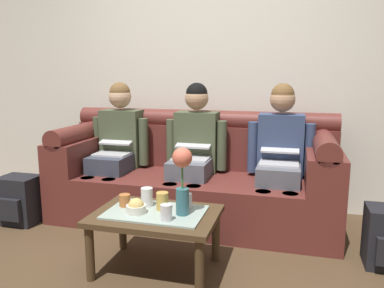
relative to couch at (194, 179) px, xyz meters
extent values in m
plane|color=#4C3823|center=(0.00, -1.17, -0.37)|extent=(14.00, 14.00, 0.00)
cube|color=silver|center=(0.00, 0.53, 1.08)|extent=(6.00, 0.12, 2.90)
cube|color=maroon|center=(0.00, -0.07, -0.16)|extent=(2.46, 0.88, 0.42)
cube|color=maroon|center=(0.00, 0.26, 0.25)|extent=(2.46, 0.22, 0.40)
cylinder|color=maroon|center=(0.00, 0.26, 0.51)|extent=(2.46, 0.18, 0.18)
cube|color=maroon|center=(-1.09, -0.07, 0.19)|extent=(0.28, 0.88, 0.28)
cylinder|color=maroon|center=(-1.09, -0.07, 0.38)|extent=(0.18, 0.88, 0.18)
cube|color=maroon|center=(1.09, -0.07, 0.19)|extent=(0.28, 0.88, 0.28)
cylinder|color=maroon|center=(1.09, -0.07, 0.38)|extent=(0.18, 0.88, 0.18)
cube|color=#383D4C|center=(-0.74, -0.13, 0.13)|extent=(0.34, 0.40, 0.15)
cylinder|color=#383D4C|center=(-0.84, -0.39, -0.16)|extent=(0.12, 0.12, 0.42)
cylinder|color=#383D4C|center=(-0.64, -0.39, -0.16)|extent=(0.12, 0.12, 0.42)
cube|color=#475138|center=(-0.74, 0.11, 0.32)|extent=(0.38, 0.22, 0.54)
cylinder|color=#475138|center=(-0.98, 0.07, 0.30)|extent=(0.09, 0.09, 0.44)
cylinder|color=#475138|center=(-0.51, 0.07, 0.30)|extent=(0.09, 0.09, 0.44)
sphere|color=tan|center=(-0.74, 0.09, 0.72)|extent=(0.21, 0.21, 0.21)
sphere|color=brown|center=(-0.74, 0.09, 0.76)|extent=(0.19, 0.19, 0.19)
cube|color=silver|center=(-0.74, -0.11, 0.21)|extent=(0.31, 0.22, 0.02)
cube|color=silver|center=(-0.74, 0.03, 0.32)|extent=(0.31, 0.21, 0.07)
cube|color=black|center=(-0.74, 0.02, 0.32)|extent=(0.27, 0.18, 0.05)
cube|color=#595B66|center=(0.00, -0.13, 0.13)|extent=(0.34, 0.40, 0.15)
cylinder|color=#595B66|center=(-0.10, -0.39, -0.16)|extent=(0.12, 0.12, 0.42)
cylinder|color=#595B66|center=(0.10, -0.39, -0.16)|extent=(0.12, 0.12, 0.42)
cube|color=#475138|center=(0.00, 0.11, 0.32)|extent=(0.38, 0.22, 0.54)
cylinder|color=#475138|center=(-0.23, 0.07, 0.30)|extent=(0.09, 0.09, 0.44)
cylinder|color=#475138|center=(0.23, 0.07, 0.30)|extent=(0.09, 0.09, 0.44)
sphere|color=tan|center=(0.00, 0.09, 0.72)|extent=(0.21, 0.21, 0.21)
sphere|color=black|center=(0.00, 0.09, 0.76)|extent=(0.19, 0.19, 0.19)
cube|color=silver|center=(0.00, -0.11, 0.21)|extent=(0.31, 0.22, 0.02)
cube|color=silver|center=(0.00, 0.02, 0.32)|extent=(0.31, 0.21, 0.06)
cube|color=black|center=(0.00, 0.01, 0.32)|extent=(0.27, 0.18, 0.05)
cube|color=#595B66|center=(0.74, -0.13, 0.13)|extent=(0.34, 0.40, 0.15)
cylinder|color=#595B66|center=(0.64, -0.39, -0.16)|extent=(0.12, 0.12, 0.42)
cylinder|color=#595B66|center=(0.84, -0.39, -0.16)|extent=(0.12, 0.12, 0.42)
cube|color=navy|center=(0.74, 0.11, 0.32)|extent=(0.38, 0.22, 0.54)
cylinder|color=navy|center=(0.51, 0.07, 0.30)|extent=(0.09, 0.09, 0.44)
cylinder|color=navy|center=(0.98, 0.07, 0.30)|extent=(0.09, 0.09, 0.44)
sphere|color=tan|center=(0.74, 0.09, 0.72)|extent=(0.21, 0.21, 0.21)
sphere|color=brown|center=(0.74, 0.09, 0.76)|extent=(0.19, 0.19, 0.19)
cube|color=silver|center=(0.74, -0.11, 0.21)|extent=(0.31, 0.22, 0.02)
cube|color=silver|center=(0.74, 0.03, 0.32)|extent=(0.31, 0.21, 0.07)
cube|color=black|center=(0.74, 0.02, 0.32)|extent=(0.27, 0.18, 0.05)
cube|color=#47331E|center=(0.00, -0.98, 0.01)|extent=(0.81, 0.57, 0.04)
cube|color=#9EB2A8|center=(0.00, -0.98, 0.04)|extent=(0.63, 0.40, 0.01)
cylinder|color=#47331E|center=(-0.36, -1.22, -0.19)|extent=(0.06, 0.06, 0.36)
cylinder|color=#47331E|center=(0.36, -1.22, -0.19)|extent=(0.06, 0.06, 0.36)
cylinder|color=#47331E|center=(-0.36, -0.74, -0.19)|extent=(0.06, 0.06, 0.36)
cylinder|color=#47331E|center=(0.36, -0.74, -0.19)|extent=(0.06, 0.06, 0.36)
cylinder|color=#336672|center=(0.19, -0.99, 0.13)|extent=(0.08, 0.08, 0.17)
cylinder|color=#3D7538|center=(0.19, -0.99, 0.29)|extent=(0.01, 0.01, 0.16)
sphere|color=#E0664C|center=(0.19, -0.99, 0.41)|extent=(0.13, 0.13, 0.13)
cylinder|color=silver|center=(-0.11, -1.04, 0.07)|extent=(0.13, 0.13, 0.05)
sphere|color=#D8B766|center=(-0.11, -1.04, 0.09)|extent=(0.11, 0.11, 0.11)
cylinder|color=gold|center=(0.03, -0.94, 0.10)|extent=(0.08, 0.08, 0.12)
cylinder|color=silver|center=(0.12, -1.11, 0.09)|extent=(0.07, 0.07, 0.10)
cylinder|color=#B26633|center=(-0.24, -0.94, 0.08)|extent=(0.08, 0.08, 0.08)
cylinder|color=silver|center=(0.18, -0.86, 0.09)|extent=(0.07, 0.07, 0.10)
cylinder|color=silver|center=(-0.09, -0.90, 0.11)|extent=(0.08, 0.08, 0.13)
cube|color=black|center=(-1.44, -0.51, -0.16)|extent=(0.32, 0.25, 0.42)
cube|color=black|center=(-1.44, -0.66, -0.20)|extent=(0.23, 0.05, 0.19)
camera|label=1|loc=(0.85, -3.21, 0.92)|focal=35.64mm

